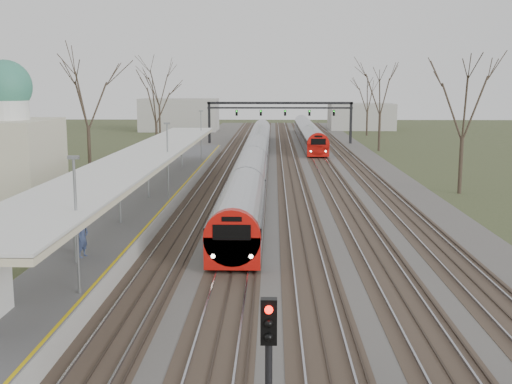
# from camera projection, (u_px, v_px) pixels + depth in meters

# --- Properties ---
(track_bed) EXTENTS (24.00, 160.00, 0.22)m
(track_bed) POSITION_uv_depth(u_px,v_px,m) (283.00, 171.00, 63.69)
(track_bed) COLOR #474442
(track_bed) RESTS_ON ground
(platform) EXTENTS (3.50, 69.00, 1.00)m
(platform) POSITION_uv_depth(u_px,v_px,m) (158.00, 196.00, 46.62)
(platform) COLOR #9E9B93
(platform) RESTS_ON ground
(canopy) EXTENTS (4.10, 50.00, 3.11)m
(canopy) POSITION_uv_depth(u_px,v_px,m) (144.00, 156.00, 41.60)
(canopy) COLOR slate
(canopy) RESTS_ON platform
(signal_gantry) EXTENTS (21.00, 0.59, 6.08)m
(signal_gantry) POSITION_uv_depth(u_px,v_px,m) (280.00, 110.00, 92.45)
(signal_gantry) COLOR black
(signal_gantry) RESTS_ON ground
(tree_west_far) EXTENTS (5.50, 5.50, 11.33)m
(tree_west_far) POSITION_uv_depth(u_px,v_px,m) (87.00, 90.00, 55.94)
(tree_west_far) COLOR #2D231C
(tree_west_far) RESTS_ON ground
(tree_east_far) EXTENTS (5.00, 5.00, 10.30)m
(tree_east_far) POSITION_uv_depth(u_px,v_px,m) (464.00, 101.00, 49.31)
(tree_east_far) COLOR #2D231C
(tree_east_far) RESTS_ON ground
(train_near) EXTENTS (2.62, 75.21, 3.05)m
(train_near) POSITION_uv_depth(u_px,v_px,m) (255.00, 154.00, 65.41)
(train_near) COLOR #A2A5AC
(train_near) RESTS_ON ground
(train_far) EXTENTS (2.62, 45.21, 3.05)m
(train_far) POSITION_uv_depth(u_px,v_px,m) (308.00, 132.00, 95.74)
(train_far) COLOR #A2A5AC
(train_far) RESTS_ON ground
(passenger) EXTENTS (0.62, 0.78, 1.87)m
(passenger) POSITION_uv_depth(u_px,v_px,m) (82.00, 237.00, 28.12)
(passenger) COLOR navy
(passenger) RESTS_ON platform
(signal_post) EXTENTS (0.35, 0.45, 4.10)m
(signal_post) POSITION_uv_depth(u_px,v_px,m) (269.00, 359.00, 13.73)
(signal_post) COLOR black
(signal_post) RESTS_ON ground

